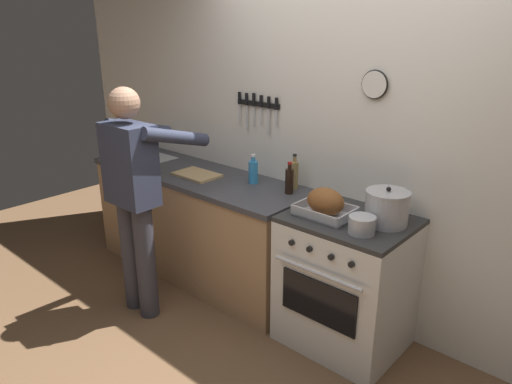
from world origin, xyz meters
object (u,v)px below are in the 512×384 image
Objects in this scene: stove at (345,282)px; cutting_board at (197,175)px; stock_pot at (387,208)px; bottle_dish_soap at (253,171)px; person_cook at (135,190)px; saucepan at (362,225)px; bottle_soy_sauce at (289,181)px; bottle_vinegar at (294,174)px; roasting_pan at (325,204)px.

cutting_board is at bearing -177.82° from stove.
stock_pot is 1.19× the size of bottle_dish_soap.
person_cook is 1.57m from saucepan.
person_cook is 7.21× the size of bottle_soy_sauce.
saucepan is (0.16, -0.15, 0.50)m from stove.
person_cook is 1.08m from bottle_soy_sauce.
bottle_soy_sauce is 1.04× the size of bottle_dish_soap.
stove is 2.50× the size of cutting_board.
bottle_dish_soap reaches higher than saucepan.
bottle_dish_soap is at bearing 20.29° from cutting_board.
cutting_board is at bearing -159.71° from bottle_dish_soap.
saucepan is at bearing -13.82° from bottle_dish_soap.
bottle_dish_soap is (-0.31, -0.10, -0.02)m from bottle_vinegar.
bottle_vinegar is 1.18× the size of bottle_dish_soap.
stove is at bearing 137.74° from saucepan.
saucepan is 1.53m from cutting_board.
bottle_vinegar is at bearing 109.35° from bottle_soy_sauce.
roasting_pan is at bearing -0.86° from cutting_board.
saucepan is (1.49, 0.51, -0.00)m from person_cook.
roasting_pan is 1.34× the size of stock_pot.
bottle_vinegar reaches higher than roasting_pan.
person_cook reaches higher than bottle_dish_soap.
bottle_soy_sauce reaches higher than saucepan.
bottle_vinegar is at bearing 148.18° from roasting_pan.
cutting_board is at bearing -175.75° from stock_pot.
saucepan is 0.71× the size of bottle_dish_soap.
bottle_vinegar is (-0.77, 0.37, 0.06)m from saucepan.
stock_pot is at bearing 17.54° from stove.
bottle_vinegar is (-0.46, 0.29, 0.03)m from roasting_pan.
person_cook is 10.59× the size of saucepan.
bottle_dish_soap is at bearing -32.92° from person_cook.
bottle_dish_soap reaches higher than stove.
cutting_board is (-1.57, -0.12, -0.09)m from stock_pot.
person_cook is 1.14m from bottle_vinegar.
bottle_vinegar is 1.13× the size of bottle_soy_sauce.
stove is at bearing 26.52° from roasting_pan.
bottle_soy_sauce is 0.35m from bottle_dish_soap.
bottle_vinegar reaches higher than stock_pot.
person_cook is at bearing -129.40° from bottle_vinegar.
stock_pot is 0.82m from bottle_vinegar.
roasting_pan is 0.54m from bottle_vinegar.
stock_pot is 0.77m from bottle_soy_sauce.
person_cook is at bearing -153.47° from stove.
bottle_dish_soap reaches higher than roasting_pan.
saucepan is at bearing -3.64° from cutting_board.
person_cook is at bearing -153.47° from roasting_pan.
stove is 1.44m from cutting_board.
bottle_vinegar is (-0.81, 0.15, 0.00)m from stock_pot.
bottle_dish_soap reaches higher than cutting_board.
stock_pot is at bearing 21.33° from roasting_pan.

